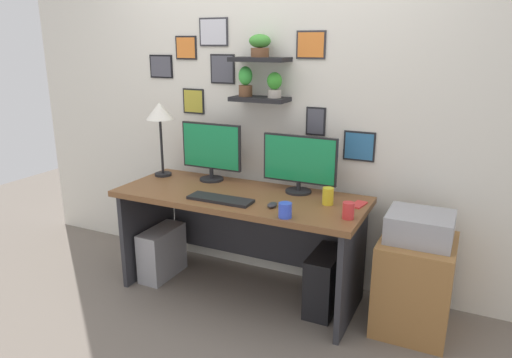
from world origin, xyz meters
TOP-DOWN VIEW (x-y plane):
  - ground_plane at (0.00, 0.00)m, footprint 8.00×8.00m
  - back_wall_assembly at (-0.00, 0.44)m, footprint 4.40×0.24m
  - desk at (0.00, 0.06)m, footprint 1.72×0.68m
  - monitor_left at (-0.35, 0.22)m, footprint 0.48×0.18m
  - monitor_right at (0.35, 0.22)m, footprint 0.53×0.18m
  - keyboard at (-0.05, -0.18)m, footprint 0.44×0.14m
  - computer_mouse at (0.31, -0.15)m, footprint 0.06×0.09m
  - desk_lamp at (-0.75, 0.16)m, footprint 0.21×0.21m
  - cell_phone at (0.79, 0.12)m, footprint 0.09×0.15m
  - coffee_mug at (0.45, -0.28)m, footprint 0.08×0.08m
  - pen_cup at (0.79, -0.14)m, footprint 0.07×0.07m
  - water_cup at (0.61, 0.06)m, footprint 0.07×0.07m
  - drawer_cabinet at (1.17, 0.09)m, footprint 0.44×0.50m
  - printer at (1.17, 0.09)m, footprint 0.38×0.34m
  - computer_tower_left at (-0.66, -0.03)m, footprint 0.18×0.40m
  - computer_tower_right at (0.61, 0.05)m, footprint 0.18×0.40m

SIDE VIEW (x-z plane):
  - ground_plane at x=0.00m, z-range 0.00..0.00m
  - computer_tower_left at x=-0.66m, z-range 0.00..0.38m
  - computer_tower_right at x=0.61m, z-range 0.00..0.41m
  - drawer_cabinet at x=1.17m, z-range 0.00..0.60m
  - desk at x=0.00m, z-range 0.17..0.92m
  - printer at x=1.17m, z-range 0.60..0.77m
  - cell_phone at x=0.79m, z-range 0.75..0.76m
  - keyboard at x=-0.05m, z-range 0.75..0.77m
  - computer_mouse at x=0.31m, z-range 0.75..0.78m
  - coffee_mug at x=0.45m, z-range 0.75..0.84m
  - pen_cup at x=0.79m, z-range 0.75..0.85m
  - water_cup at x=0.61m, z-range 0.75..0.86m
  - monitor_right at x=0.35m, z-range 0.76..1.16m
  - monitor_left at x=-0.35m, z-range 0.77..1.20m
  - desk_lamp at x=-0.75m, z-range 0.93..1.50m
  - back_wall_assembly at x=0.00m, z-range 0.01..2.71m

